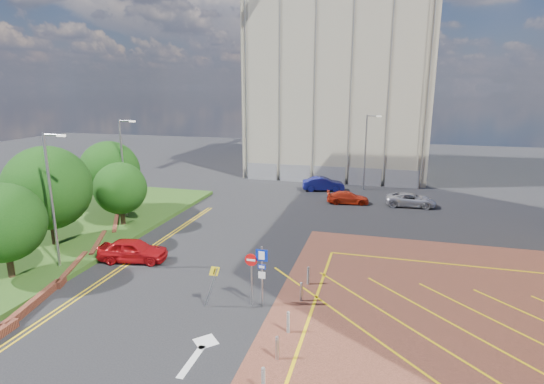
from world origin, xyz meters
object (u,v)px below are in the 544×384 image
at_px(sign_cluster, 258,270).
at_px(warning_sign, 212,281).
at_px(tree_b, 48,188).
at_px(lamp_left_far, 123,165).
at_px(car_silver_back, 411,200).
at_px(car_red_back, 348,198).
at_px(tree_d, 110,171).
at_px(car_red_left, 133,250).
at_px(tree_c, 120,188).
at_px(car_blue_back, 323,184).
at_px(lamp_left_near, 52,196).
at_px(lamp_back, 366,150).
at_px(tree_a, 4,223).

bearing_deg(sign_cluster, warning_sign, -159.74).
relative_size(tree_b, lamp_left_far, 0.84).
relative_size(tree_b, car_silver_back, 1.49).
xyz_separation_m(warning_sign, car_silver_back, (10.42, 22.19, -0.80)).
distance_m(lamp_left_far, car_red_back, 20.32).
distance_m(tree_d, car_silver_back, 26.99).
bearing_deg(car_red_left, tree_c, 27.96).
bearing_deg(lamp_left_far, car_silver_back, 24.30).
relative_size(tree_d, car_blue_back, 1.38).
bearing_deg(warning_sign, car_red_back, 77.78).
xyz_separation_m(lamp_left_near, warning_sign, (10.60, -1.80, -3.23)).
bearing_deg(sign_cluster, car_silver_back, 68.80).
bearing_deg(car_red_back, lamp_back, -19.74).
bearing_deg(tree_d, tree_c, -45.00).
height_order(tree_b, lamp_back, lamp_back).
distance_m(tree_a, car_blue_back, 29.99).
relative_size(tree_a, lamp_back, 0.68).
bearing_deg(lamp_left_near, lamp_left_far, 101.31).
distance_m(lamp_left_far, car_red_left, 10.14).
bearing_deg(car_blue_back, tree_c, 127.27).
relative_size(tree_c, car_red_left, 1.14).
height_order(tree_c, lamp_left_near, lamp_left_near).
height_order(tree_a, tree_b, tree_b).
bearing_deg(car_blue_back, sign_cluster, 167.34).
height_order(tree_c, car_red_left, tree_c).
xyz_separation_m(tree_a, sign_cluster, (14.30, 0.98, -1.55)).
bearing_deg(car_silver_back, tree_a, 133.24).
xyz_separation_m(tree_a, tree_b, (-1.50, 5.00, 0.73)).
distance_m(lamp_left_near, warning_sign, 11.22).
bearing_deg(sign_cluster, lamp_back, 82.03).
bearing_deg(car_blue_back, lamp_back, -83.46).
height_order(lamp_left_near, car_red_back, lamp_left_near).
distance_m(tree_d, car_red_left, 11.85).
distance_m(tree_a, lamp_left_near, 2.80).
relative_size(sign_cluster, car_blue_back, 0.73).
height_order(tree_b, car_blue_back, tree_b).
xyz_separation_m(tree_d, car_red_back, (19.37, 8.87, -3.30)).
relative_size(lamp_left_far, car_red_back, 2.03).
distance_m(tree_a, tree_c, 10.02).
bearing_deg(car_red_left, car_red_back, -44.91).
xyz_separation_m(lamp_back, car_blue_back, (-4.22, -1.55, -3.63)).
bearing_deg(tree_c, lamp_back, 45.68).
relative_size(lamp_left_far, car_red_left, 1.87).
relative_size(sign_cluster, car_silver_back, 0.71).
height_order(tree_a, car_blue_back, tree_a).
height_order(warning_sign, car_red_left, warning_sign).
height_order(sign_cluster, car_blue_back, sign_cluster).
height_order(lamp_left_far, car_red_back, lamp_left_far).
height_order(sign_cluster, car_red_left, sign_cluster).
bearing_deg(sign_cluster, tree_d, 144.42).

